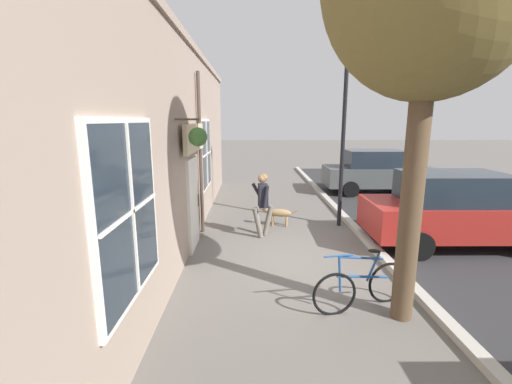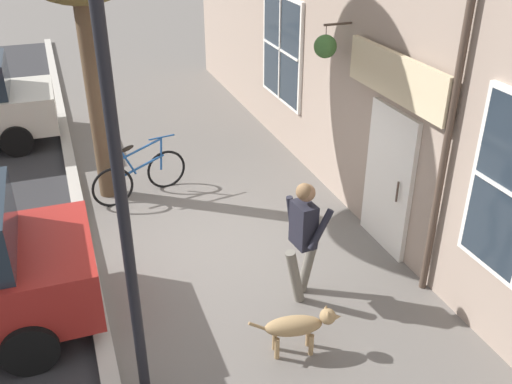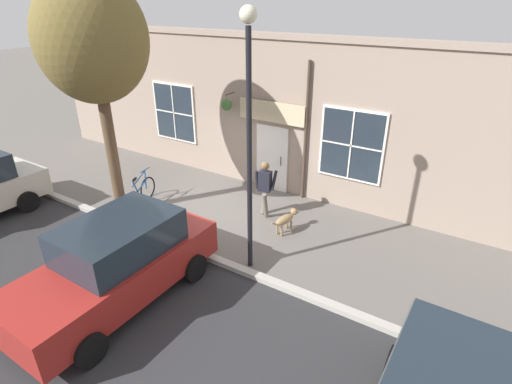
{
  "view_description": "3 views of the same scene",
  "coord_description": "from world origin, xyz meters",
  "px_view_note": "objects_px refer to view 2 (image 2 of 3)",
  "views": [
    {
      "loc": [
        -0.83,
        -6.92,
        2.93
      ],
      "look_at": [
        -0.71,
        0.89,
        1.29
      ],
      "focal_mm": 24.0,
      "sensor_mm": 36.0,
      "label": 1
    },
    {
      "loc": [
        2.06,
        6.8,
        4.7
      ],
      "look_at": [
        -0.11,
        0.9,
        1.33
      ],
      "focal_mm": 40.0,
      "sensor_mm": 36.0,
      "label": 2
    },
    {
      "loc": [
        8.02,
        6.53,
        5.62
      ],
      "look_at": [
        -0.12,
        1.41,
        0.9
      ],
      "focal_mm": 28.0,
      "sensor_mm": 36.0,
      "label": 3
    }
  ],
  "objects_px": {
    "leaning_bicycle": "(140,175)",
    "street_lamp": "(104,61)",
    "dog_on_leash": "(299,325)",
    "pedestrian_walking": "(303,231)"
  },
  "relations": [
    {
      "from": "leaning_bicycle",
      "to": "dog_on_leash",
      "type": "bearing_deg",
      "value": 102.97
    },
    {
      "from": "pedestrian_walking",
      "to": "leaning_bicycle",
      "type": "relative_size",
      "value": 0.98
    },
    {
      "from": "leaning_bicycle",
      "to": "street_lamp",
      "type": "bearing_deg",
      "value": 80.31
    },
    {
      "from": "dog_on_leash",
      "to": "street_lamp",
      "type": "relative_size",
      "value": 0.19
    },
    {
      "from": "pedestrian_walking",
      "to": "street_lamp",
      "type": "distance_m",
      "value": 3.49
    },
    {
      "from": "pedestrian_walking",
      "to": "street_lamp",
      "type": "xyz_separation_m",
      "value": [
        2.2,
        0.93,
        2.55
      ]
    },
    {
      "from": "dog_on_leash",
      "to": "street_lamp",
      "type": "distance_m",
      "value": 3.61
    },
    {
      "from": "leaning_bicycle",
      "to": "street_lamp",
      "type": "distance_m",
      "value": 5.43
    },
    {
      "from": "pedestrian_walking",
      "to": "dog_on_leash",
      "type": "bearing_deg",
      "value": 64.05
    },
    {
      "from": "pedestrian_walking",
      "to": "leaning_bicycle",
      "type": "distance_m",
      "value": 3.78
    }
  ]
}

